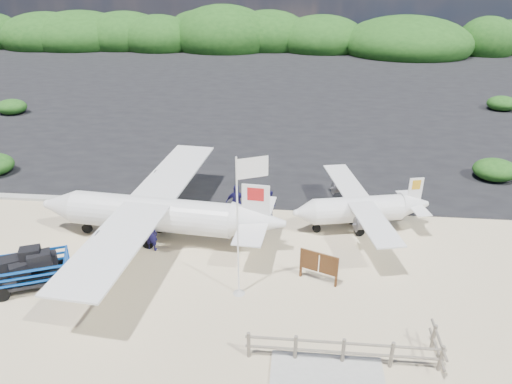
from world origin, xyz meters
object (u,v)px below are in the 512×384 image
flagpole (239,293)px  signboard (318,281)px  crew_b (268,207)px  crew_c (237,203)px  aircraft_small (155,76)px  baggage_cart (35,286)px  crew_a (151,233)px  aircraft_large (444,109)px

flagpole → signboard: flagpole is taller
crew_b → crew_c: crew_c is taller
flagpole → aircraft_small: bearing=111.2°
signboard → aircraft_small: size_ratio=0.25×
crew_b → aircraft_small: size_ratio=0.27×
flagpole → crew_b: 5.53m
baggage_cart → crew_b: (8.85, 5.72, 0.92)m
signboard → flagpole: bearing=-139.6°
crew_a → crew_b: 5.69m
baggage_cart → flagpole: (8.11, 0.31, 0.00)m
crew_c → crew_a: bearing=40.5°
flagpole → crew_a: bearing=147.7°
baggage_cart → aircraft_small: size_ratio=0.43×
baggage_cart → crew_c: (7.29, 6.03, 0.94)m
crew_c → flagpole: bearing=97.2°
crew_a → aircraft_small: 36.08m
signboard → aircraft_large: size_ratio=0.12×
signboard → crew_c: crew_c is taller
aircraft_small → aircraft_large: bearing=147.7°
flagpole → signboard: (3.06, 1.04, 0.00)m
aircraft_large → crew_b: bearing=61.4°
baggage_cart → aircraft_large: aircraft_large is taller
flagpole → signboard: 3.23m
crew_b → aircraft_small: crew_b is taller
crew_a → aircraft_large: 30.65m
flagpole → crew_c: bearing=98.1°
baggage_cart → aircraft_large: size_ratio=0.22×
flagpole → aircraft_large: (14.88, 26.62, 0.00)m
baggage_cart → flagpole: flagpole is taller
crew_c → aircraft_small: (-13.62, 31.57, -0.94)m
crew_a → crew_c: size_ratio=0.90×
signboard → crew_a: size_ratio=1.00×
crew_c → aircraft_large: size_ratio=0.14×
baggage_cart → signboard: size_ratio=1.75×
crew_a → crew_c: (3.44, 3.03, 0.09)m
crew_b → signboard: bearing=132.0°
baggage_cart → signboard: (11.17, 1.35, 0.00)m
crew_a → aircraft_small: size_ratio=0.25×
signboard → crew_a: (-7.31, 1.64, 0.84)m
crew_c → aircraft_small: crew_c is taller
aircraft_large → aircraft_small: 31.19m
signboard → crew_a: bearing=-171.1°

